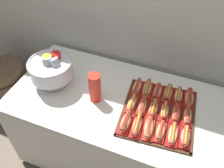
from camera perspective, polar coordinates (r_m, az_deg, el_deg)
name	(u,v)px	position (r m, az deg, el deg)	size (l,w,h in m)	color
ground_plane	(115,152)	(2.38, 0.77, -15.68)	(10.00, 10.00, 0.00)	#7A6B5B
buffet_table	(116,128)	(2.04, 0.88, -10.16)	(1.53, 0.80, 0.76)	white
floor_vase	(8,90)	(2.68, -23.09, -1.27)	(0.53, 0.53, 1.14)	brown
serving_tray	(158,113)	(1.70, 10.72, -6.62)	(0.52, 0.56, 0.01)	#472B19
hot_dog_0	(126,122)	(1.58, 3.17, -8.93)	(0.07, 0.18, 0.07)	red
hot_dog_1	(137,125)	(1.58, 5.84, -9.60)	(0.08, 0.19, 0.06)	red
hot_dog_2	(149,128)	(1.57, 8.55, -10.17)	(0.09, 0.18, 0.06)	red
hot_dog_3	(161,131)	(1.57, 11.26, -10.79)	(0.07, 0.16, 0.06)	red
hot_dog_4	(173,134)	(1.58, 13.98, -11.33)	(0.08, 0.18, 0.06)	red
hot_dog_5	(185,137)	(1.58, 16.73, -11.76)	(0.08, 0.16, 0.06)	red
hot_dog_6	(132,104)	(1.68, 4.58, -4.61)	(0.07, 0.18, 0.06)	red
hot_dog_7	(142,106)	(1.68, 7.08, -5.18)	(0.07, 0.18, 0.06)	red
hot_dog_8	(153,109)	(1.67, 9.59, -5.72)	(0.07, 0.16, 0.06)	red
hot_dog_9	(164,111)	(1.67, 12.12, -6.25)	(0.08, 0.16, 0.06)	red
hot_dog_10	(176,114)	(1.68, 14.66, -6.71)	(0.07, 0.17, 0.06)	#B21414
hot_dog_11	(187,116)	(1.68, 17.18, -7.21)	(0.08, 0.17, 0.06)	#B21414
hot_dog_12	(137,87)	(1.79, 5.81, -0.76)	(0.07, 0.16, 0.06)	red
hot_dog_13	(147,89)	(1.79, 8.16, -1.22)	(0.08, 0.18, 0.06)	red
hot_dog_14	(157,92)	(1.79, 10.50, -1.80)	(0.07, 0.17, 0.06)	red
hot_dog_15	(168,94)	(1.78, 12.88, -2.18)	(0.07, 0.16, 0.06)	red
hot_dog_16	(178,96)	(1.79, 15.22, -2.74)	(0.08, 0.16, 0.06)	#B21414
hot_dog_17	(189,98)	(1.79, 17.57, -3.23)	(0.08, 0.18, 0.06)	red
punch_bowl	(51,69)	(1.82, -14.03, 3.52)	(0.32, 0.32, 0.26)	silver
cup_stack	(95,88)	(1.67, -4.03, -0.90)	(0.08, 0.08, 0.23)	red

